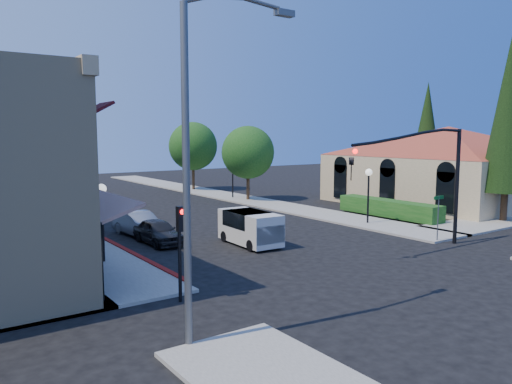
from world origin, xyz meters
TOP-DOWN VIEW (x-y plane):
  - ground at (0.00, 0.00)m, footprint 120.00×120.00m
  - sidewalk_left at (-8.75, 27.00)m, footprint 3.50×50.00m
  - sidewalk_right at (8.75, 27.00)m, footprint 3.50×50.00m
  - curb_red_strip at (-6.90, 8.00)m, footprint 0.25×10.00m
  - mission_building at (21.99, 11.50)m, footprint 30.12×30.12m
  - hedge at (11.70, 9.00)m, footprint 1.40×8.00m
  - conifer_near at (16.50, 3.50)m, footprint 3.20×3.20m
  - conifer_far at (28.00, 18.00)m, footprint 3.20×3.20m
  - street_tree_a at (8.80, 22.00)m, footprint 4.56×4.56m
  - street_tree_b at (8.80, 32.00)m, footprint 4.94×4.94m
  - signal_mast_arm at (5.86, 1.50)m, footprint 8.01×0.39m
  - secondary_signal at (-8.00, 1.41)m, footprint 0.28×0.42m
  - cobra_streetlight at (-9.15, -2.00)m, footprint 3.60×0.25m
  - street_name_sign at (7.50, 2.20)m, footprint 0.80×0.06m
  - lamppost_left_near at (-8.50, 8.00)m, footprint 0.44×0.44m
  - lamppost_left_far at (-8.50, 22.00)m, footprint 0.44×0.44m
  - lamppost_right_near at (8.50, 8.00)m, footprint 0.44×0.44m
  - lamppost_right_far at (8.50, 24.00)m, footprint 0.44×0.44m
  - white_van at (-1.00, 7.42)m, footprint 1.89×3.98m
  - parked_car_a at (-4.80, 10.44)m, footprint 1.57×3.83m
  - parked_car_b at (-4.80, 13.00)m, footprint 1.85×4.27m
  - parked_car_c at (-6.20, 24.49)m, footprint 2.12×4.55m
  - parked_car_d at (-6.20, 26.00)m, footprint 2.23×4.06m

SIDE VIEW (x-z plane):
  - ground at x=0.00m, z-range 0.00..0.00m
  - curb_red_strip at x=-6.90m, z-range -0.03..0.03m
  - hedge at x=11.70m, z-range -0.55..0.55m
  - sidewalk_left at x=-8.75m, z-range 0.00..0.12m
  - sidewalk_right at x=8.75m, z-range 0.00..0.12m
  - parked_car_d at x=-6.20m, z-range 0.00..1.08m
  - parked_car_c at x=-6.20m, z-range 0.00..1.28m
  - parked_car_a at x=-4.80m, z-range 0.00..1.30m
  - parked_car_b at x=-4.80m, z-range 0.00..1.37m
  - white_van at x=-1.00m, z-range 0.14..1.87m
  - street_name_sign at x=7.50m, z-range 0.45..2.95m
  - secondary_signal at x=-8.00m, z-range 0.66..3.98m
  - lamppost_left_near at x=-8.50m, z-range 0.95..4.52m
  - lamppost_left_far at x=-8.50m, z-range 0.95..4.52m
  - lamppost_right_near at x=8.50m, z-range 0.95..4.52m
  - lamppost_right_far at x=8.50m, z-range 0.95..4.52m
  - mission_building at x=21.99m, z-range 0.55..6.95m
  - signal_mast_arm at x=5.86m, z-range 1.09..7.09m
  - street_tree_a at x=8.80m, z-range 0.95..7.43m
  - street_tree_b at x=8.80m, z-range 1.03..8.05m
  - cobra_streetlight at x=-9.15m, z-range 0.61..9.92m
  - conifer_far at x=28.00m, z-range 0.86..11.86m
  - conifer_near at x=16.50m, z-range 0.98..13.48m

